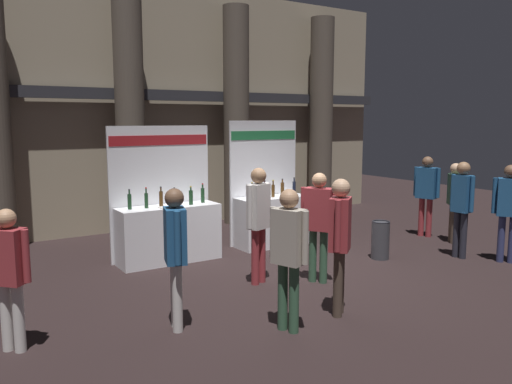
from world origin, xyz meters
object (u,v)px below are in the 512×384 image
object	(u,v)px
exhibitor_booth_1	(271,215)
visitor_4	(340,234)
visitor_3	(462,201)
visitor_8	(319,217)
visitor_9	(509,204)
visitor_1	(454,196)
exhibitor_booth_0	(168,228)
visitor_7	(9,268)
trash_bin	(380,240)
visitor_5	(175,246)
visitor_6	(426,188)
visitor_0	(289,247)
visitor_2	(259,215)

from	to	relation	value
exhibitor_booth_1	visitor_4	distance (m)	3.98
visitor_3	visitor_8	xyz separation A→B (m)	(-3.18, 0.29, -0.01)
visitor_9	visitor_1	bearing A→B (deg)	125.48
exhibitor_booth_0	visitor_7	distance (m)	3.91
exhibitor_booth_1	trash_bin	distance (m)	2.29
visitor_1	visitor_5	world-z (taller)	visitor_5
visitor_5	visitor_6	world-z (taller)	visitor_6
exhibitor_booth_0	trash_bin	distance (m)	3.93
exhibitor_booth_0	visitor_0	xyz separation A→B (m)	(-0.04, -3.75, 0.43)
visitor_6	visitor_8	distance (m)	4.29
visitor_0	visitor_2	distance (m)	1.91
visitor_5	visitor_9	world-z (taller)	visitor_9
trash_bin	visitor_5	xyz separation A→B (m)	(-4.54, -0.98, 0.70)
visitor_7	visitor_2	bearing A→B (deg)	53.99
exhibitor_booth_0	visitor_2	world-z (taller)	exhibitor_booth_0
visitor_0	visitor_7	size ratio (longest dim) A/B	1.09
exhibitor_booth_1	visitor_4	xyz separation A→B (m)	(-1.44, -3.68, 0.46)
visitor_0	visitor_4	distance (m)	0.88
visitor_1	visitor_5	distance (m)	6.85
visitor_0	visitor_9	bearing A→B (deg)	-105.31
visitor_2	visitor_6	bearing A→B (deg)	169.35
visitor_9	trash_bin	bearing A→B (deg)	-165.46
visitor_4	visitor_2	bearing A→B (deg)	55.43
visitor_1	visitor_8	world-z (taller)	visitor_8
visitor_2	visitor_3	bearing A→B (deg)	149.42
exhibitor_booth_1	trash_bin	size ratio (longest dim) A/B	3.58
visitor_3	visitor_9	distance (m)	0.79
exhibitor_booth_0	trash_bin	xyz separation A→B (m)	(3.38, -1.98, -0.27)
trash_bin	visitor_1	size ratio (longest dim) A/B	0.42
visitor_3	visitor_6	bearing A→B (deg)	147.77
visitor_2	visitor_7	xyz separation A→B (m)	(-3.63, -0.56, -0.14)
visitor_0	visitor_7	world-z (taller)	visitor_0
visitor_2	visitor_3	size ratio (longest dim) A/B	1.02
visitor_0	visitor_8	size ratio (longest dim) A/B	1.00
visitor_7	visitor_8	bearing A→B (deg)	46.41
exhibitor_booth_1	visitor_5	bearing A→B (deg)	-139.25
exhibitor_booth_0	exhibitor_booth_1	xyz separation A→B (m)	(2.28, 0.01, 0.00)
visitor_6	visitor_8	xyz separation A→B (m)	(-4.10, -1.27, -0.02)
visitor_8	visitor_6	bearing A→B (deg)	-105.07
visitor_2	visitor_6	xyz separation A→B (m)	(4.92, 0.80, -0.02)
exhibitor_booth_0	visitor_1	size ratio (longest dim) A/B	1.47
visitor_6	exhibitor_booth_0	bearing A→B (deg)	-119.12
visitor_6	visitor_7	distance (m)	8.66
exhibitor_booth_1	visitor_9	distance (m)	4.44
exhibitor_booth_0	visitor_6	bearing A→B (deg)	-11.88
visitor_1	visitor_4	distance (m)	5.09
visitor_1	visitor_3	xyz separation A→B (m)	(-0.93, -0.84, 0.08)
exhibitor_booth_1	trash_bin	bearing A→B (deg)	-61.10
visitor_1	visitor_7	xyz separation A→B (m)	(-8.55, -0.65, -0.04)
visitor_2	visitor_9	bearing A→B (deg)	142.44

